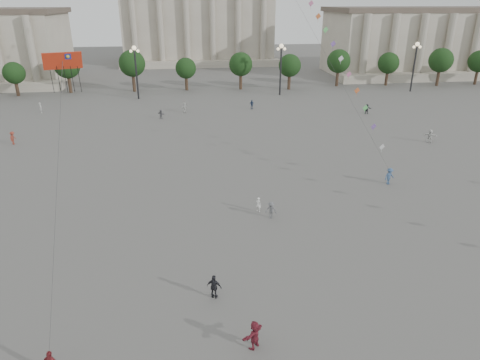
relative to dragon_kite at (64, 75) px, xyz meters
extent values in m
plane|color=#575452|center=(12.59, -6.46, -15.03)|extent=(360.00, 360.00, 0.00)
cube|color=#A69A8B|center=(87.59, 88.54, -7.03)|extent=(80.00, 22.00, 16.00)
cube|color=brown|center=(87.59, 88.54, 1.57)|extent=(81.60, 22.44, 1.20)
cube|color=#A69A8B|center=(12.59, 123.54, -5.03)|extent=(46.00, 30.00, 20.00)
cube|color=#A69A8B|center=(12.59, 106.54, -14.03)|extent=(48.30, 4.00, 2.00)
cylinder|color=#332319|center=(-29.41, 71.54, -13.27)|extent=(0.70, 0.70, 3.52)
sphere|color=black|center=(-29.41, 71.54, -9.59)|extent=(5.12, 5.12, 5.12)
cylinder|color=#332319|center=(-17.41, 71.54, -13.27)|extent=(0.70, 0.70, 3.52)
sphere|color=black|center=(-17.41, 71.54, -9.59)|extent=(5.12, 5.12, 5.12)
cylinder|color=#332319|center=(-5.41, 71.54, -13.27)|extent=(0.70, 0.70, 3.52)
sphere|color=black|center=(-5.41, 71.54, -9.59)|extent=(5.12, 5.12, 5.12)
cylinder|color=#332319|center=(6.59, 71.54, -13.27)|extent=(0.70, 0.70, 3.52)
sphere|color=black|center=(6.59, 71.54, -9.59)|extent=(5.12, 5.12, 5.12)
cylinder|color=#332319|center=(18.59, 71.54, -13.27)|extent=(0.70, 0.70, 3.52)
sphere|color=black|center=(18.59, 71.54, -9.59)|extent=(5.12, 5.12, 5.12)
cylinder|color=#332319|center=(30.59, 71.54, -13.27)|extent=(0.70, 0.70, 3.52)
sphere|color=black|center=(30.59, 71.54, -9.59)|extent=(5.12, 5.12, 5.12)
cylinder|color=#332319|center=(42.59, 71.54, -13.27)|extent=(0.70, 0.70, 3.52)
sphere|color=black|center=(42.59, 71.54, -9.59)|extent=(5.12, 5.12, 5.12)
cylinder|color=#332319|center=(54.59, 71.54, -13.27)|extent=(0.70, 0.70, 3.52)
sphere|color=black|center=(54.59, 71.54, -9.59)|extent=(5.12, 5.12, 5.12)
cylinder|color=#332319|center=(66.59, 71.54, -13.27)|extent=(0.70, 0.70, 3.52)
sphere|color=black|center=(66.59, 71.54, -9.59)|extent=(5.12, 5.12, 5.12)
cylinder|color=#332319|center=(78.59, 71.54, -13.27)|extent=(0.70, 0.70, 3.52)
sphere|color=black|center=(78.59, 71.54, -9.59)|extent=(5.12, 5.12, 5.12)
cylinder|color=#262628|center=(-2.41, 63.54, -10.03)|extent=(0.36, 0.36, 10.00)
sphere|color=#FFE5B2|center=(-2.41, 63.54, -4.83)|extent=(0.90, 0.90, 0.90)
sphere|color=#FFE5B2|center=(-3.11, 63.54, -5.43)|extent=(0.60, 0.60, 0.60)
sphere|color=#FFE5B2|center=(-1.71, 63.54, -5.43)|extent=(0.60, 0.60, 0.60)
cylinder|color=#262628|center=(27.59, 63.54, -10.03)|extent=(0.36, 0.36, 10.00)
sphere|color=#FFE5B2|center=(27.59, 63.54, -4.83)|extent=(0.90, 0.90, 0.90)
sphere|color=#FFE5B2|center=(26.89, 63.54, -5.43)|extent=(0.60, 0.60, 0.60)
sphere|color=#FFE5B2|center=(28.29, 63.54, -5.43)|extent=(0.60, 0.60, 0.60)
cylinder|color=#262628|center=(57.59, 63.54, -10.03)|extent=(0.36, 0.36, 10.00)
sphere|color=#FFE5B2|center=(57.59, 63.54, -4.83)|extent=(0.90, 0.90, 0.90)
sphere|color=#FFE5B2|center=(56.89, 63.54, -5.43)|extent=(0.60, 0.60, 0.60)
sphere|color=#FFE5B2|center=(58.29, 63.54, -5.43)|extent=(0.60, 0.60, 0.60)
imported|color=navy|center=(19.59, 51.71, -14.18)|extent=(1.08, 0.74, 1.71)
imported|color=maroon|center=(-17.51, 35.02, -14.09)|extent=(0.90, 1.32, 1.88)
imported|color=silver|center=(6.96, 50.80, -14.13)|extent=(1.47, 1.63, 1.80)
imported|color=#595A5D|center=(14.62, 8.26, -14.19)|extent=(1.24, 0.97, 1.68)
imported|color=silver|center=(41.98, 28.16, -14.07)|extent=(1.75, 1.55, 1.92)
imported|color=black|center=(39.67, 45.37, -14.16)|extent=(1.69, 0.77, 1.75)
imported|color=beige|center=(-19.02, 53.73, -14.08)|extent=(0.68, 0.81, 1.90)
imported|color=slate|center=(2.88, 46.65, -14.22)|extent=(1.48, 1.29, 1.62)
imported|color=white|center=(13.66, 9.71, -14.27)|extent=(0.66, 0.65, 1.53)
imported|color=black|center=(8.42, -2.80, -14.12)|extent=(1.15, 0.84, 1.82)
imported|color=maroon|center=(10.43, -7.70, -14.10)|extent=(1.65, 1.57, 1.87)
imported|color=#38557E|center=(29.33, 14.48, -14.08)|extent=(1.40, 1.08, 1.91)
cube|color=#B72A13|center=(0.01, 0.06, 0.80)|extent=(2.25, 1.17, 1.02)
cube|color=#198B22|center=(-0.34, 0.02, 1.05)|extent=(0.39, 0.29, 0.34)
cube|color=#1C2A98|center=(0.36, 0.02, 1.05)|extent=(0.39, 0.29, 0.34)
sphere|color=gold|center=(-0.34, -0.02, 1.05)|extent=(0.20, 0.20, 0.20)
sphere|color=gold|center=(0.36, -0.02, 1.05)|extent=(0.20, 0.20, 0.20)
cylinder|color=#3F3F3F|center=(-0.44, -4.16, -6.32)|extent=(0.02, 0.02, 16.57)
cube|color=silver|center=(28.74, 15.99, -11.11)|extent=(0.76, 0.25, 0.76)
cube|color=#704D9B|center=(28.16, 17.49, -9.16)|extent=(0.76, 0.25, 0.76)
cube|color=#57BD5F|center=(27.58, 19.00, -7.36)|extent=(0.76, 0.25, 0.76)
cube|color=#C75F2E|center=(26.99, 20.50, -5.65)|extent=(0.76, 0.25, 0.76)
cube|color=#C16691|center=(26.41, 22.01, -4.00)|extent=(0.76, 0.25, 0.76)
cube|color=silver|center=(25.82, 23.51, -2.40)|extent=(0.76, 0.25, 0.76)
cube|color=#704D9B|center=(25.24, 25.02, -0.84)|extent=(0.76, 0.25, 0.76)
cube|color=#57BD5F|center=(24.65, 26.53, 0.68)|extent=(0.76, 0.25, 0.76)
cube|color=#C75F2E|center=(24.07, 28.03, 2.18)|extent=(0.76, 0.25, 0.76)
cube|color=#C16691|center=(23.49, 29.54, 3.65)|extent=(0.76, 0.25, 0.76)
camera|label=1|loc=(7.04, -27.06, 4.17)|focal=32.00mm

